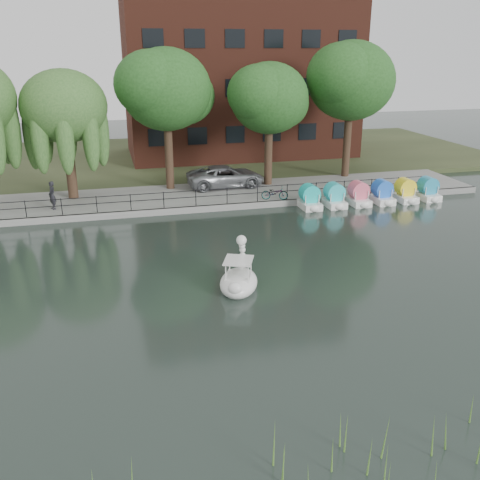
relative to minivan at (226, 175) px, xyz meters
name	(u,v)px	position (x,y,z in m)	size (l,w,h in m)	color
ground_plane	(252,304)	(-2.87, -17.41, -1.27)	(120.00, 120.00, 0.00)	#303F38
promenade	(189,197)	(-2.87, -1.41, -1.07)	(40.00, 6.00, 0.40)	gray
kerb	(197,209)	(-2.87, -4.36, -1.07)	(40.00, 0.25, 0.40)	gray
land_strip	(165,158)	(-2.87, 12.59, -1.09)	(60.00, 22.00, 0.36)	#47512D
railing	(196,194)	(-2.87, -4.16, -0.12)	(32.00, 0.05, 1.00)	black
apartment_building	(239,51)	(4.13, 12.56, 8.09)	(20.00, 10.07, 18.00)	#4C1E16
willow_mid	(64,107)	(-10.37, -0.41, 4.98)	(5.32, 5.32, 8.15)	#473323
broadleaf_center	(166,90)	(-3.87, 0.59, 5.79)	(6.00, 6.00, 9.25)	#473323
broadleaf_right	(269,99)	(3.13, 0.09, 5.12)	(5.40, 5.40, 8.32)	#473323
broadleaf_far	(351,81)	(9.63, 1.09, 6.13)	(6.30, 6.30, 9.71)	#473323
minivan	(226,175)	(0.00, 0.00, 0.00)	(6.23, 2.87, 1.73)	gray
bicycle	(275,192)	(2.32, -4.08, -0.37)	(1.72, 0.60, 1.00)	gray
pedestrian	(52,193)	(-11.46, -2.80, 0.12)	(0.71, 0.48, 1.98)	black
swan_boat	(239,278)	(-3.03, -15.82, -0.80)	(2.42, 2.93, 2.13)	white
pedal_boat_row	(370,195)	(8.55, -5.21, -0.66)	(9.65, 1.70, 1.40)	white
reed_bank	(434,443)	(-0.87, -26.91, -0.67)	(24.00, 2.40, 1.20)	#669938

